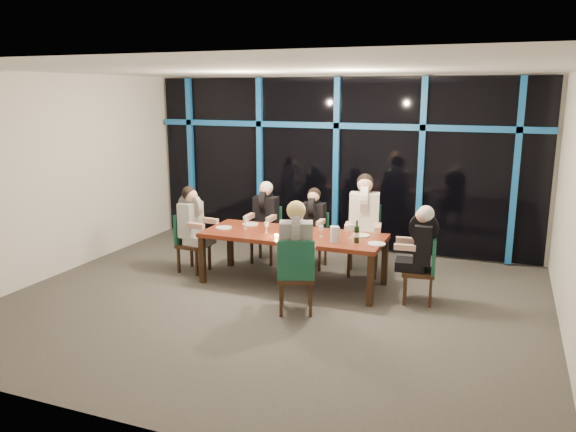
% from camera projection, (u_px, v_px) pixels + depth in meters
% --- Properties ---
extents(room, '(7.04, 7.00, 3.02)m').
position_uv_depth(room, '(270.00, 150.00, 6.99)').
color(room, '#4F4B46').
rests_on(room, ground).
extents(window_wall, '(6.86, 0.43, 2.94)m').
position_uv_depth(window_wall, '(338.00, 161.00, 9.75)').
color(window_wall, black).
rests_on(window_wall, ground).
extents(dining_table, '(2.60, 1.00, 0.75)m').
position_uv_depth(dining_table, '(293.00, 238.00, 8.01)').
color(dining_table, maroon).
rests_on(dining_table, ground).
extents(chair_far_left, '(0.42, 0.42, 0.90)m').
position_uv_depth(chair_far_left, '(267.00, 231.00, 9.16)').
color(chair_far_left, '#301C10').
rests_on(chair_far_left, ground).
extents(chair_far_mid, '(0.41, 0.41, 0.87)m').
position_uv_depth(chair_far_mid, '(314.00, 237.00, 8.88)').
color(chair_far_mid, '#301C10').
rests_on(chair_far_mid, ground).
extents(chair_far_right, '(0.57, 0.57, 1.05)m').
position_uv_depth(chair_far_right, '(364.00, 236.00, 8.53)').
color(chair_far_right, '#301C10').
rests_on(chair_far_right, ground).
extents(chair_end_left, '(0.46, 0.46, 0.91)m').
position_uv_depth(chair_end_left, '(189.00, 239.00, 8.65)').
color(chair_end_left, '#301C10').
rests_on(chair_end_left, ground).
extents(chair_end_right, '(0.46, 0.46, 0.89)m').
position_uv_depth(chair_end_right, '(425.00, 266.00, 7.33)').
color(chair_end_right, '#301C10').
rests_on(chair_end_right, ground).
extents(chair_near_mid, '(0.59, 0.59, 0.98)m').
position_uv_depth(chair_near_mid, '(296.00, 272.00, 6.94)').
color(chair_near_mid, '#301C10').
rests_on(chair_near_mid, ground).
extents(diner_far_left, '(0.45, 0.56, 0.88)m').
position_uv_depth(diner_far_left, '(265.00, 210.00, 9.01)').
color(diner_far_left, black).
rests_on(diner_far_left, ground).
extents(diner_far_mid, '(0.43, 0.54, 0.84)m').
position_uv_depth(diner_far_mid, '(313.00, 216.00, 8.74)').
color(diner_far_mid, black).
rests_on(diner_far_mid, ground).
extents(diner_far_right, '(0.57, 0.70, 1.02)m').
position_uv_depth(diner_far_right, '(364.00, 210.00, 8.36)').
color(diner_far_right, white).
rests_on(diner_far_right, ground).
extents(diner_end_left, '(0.58, 0.47, 0.88)m').
position_uv_depth(diner_end_left, '(192.00, 217.00, 8.54)').
color(diner_end_left, black).
rests_on(diner_end_left, ground).
extents(diner_end_right, '(0.58, 0.47, 0.87)m').
position_uv_depth(diner_end_right, '(421.00, 240.00, 7.27)').
color(diner_end_right, black).
rests_on(diner_end_right, ground).
extents(diner_near_mid, '(0.60, 0.67, 0.96)m').
position_uv_depth(diner_near_mid, '(296.00, 240.00, 6.93)').
color(diner_near_mid, black).
rests_on(diner_near_mid, ground).
extents(plate_far_left, '(0.24, 0.24, 0.01)m').
position_uv_depth(plate_far_left, '(250.00, 224.00, 8.53)').
color(plate_far_left, white).
rests_on(plate_far_left, dining_table).
extents(plate_far_mid, '(0.24, 0.24, 0.01)m').
position_uv_depth(plate_far_mid, '(302.00, 229.00, 8.24)').
color(plate_far_mid, white).
rests_on(plate_far_mid, dining_table).
extents(plate_far_right, '(0.24, 0.24, 0.01)m').
position_uv_depth(plate_far_right, '(361.00, 235.00, 7.87)').
color(plate_far_right, white).
rests_on(plate_far_right, dining_table).
extents(plate_end_left, '(0.24, 0.24, 0.01)m').
position_uv_depth(plate_end_left, '(224.00, 228.00, 8.31)').
color(plate_end_left, white).
rests_on(plate_end_left, dining_table).
extents(plate_end_right, '(0.24, 0.24, 0.01)m').
position_uv_depth(plate_end_right, '(377.00, 244.00, 7.44)').
color(plate_end_right, white).
rests_on(plate_end_right, dining_table).
extents(plate_near_mid, '(0.24, 0.24, 0.01)m').
position_uv_depth(plate_near_mid, '(296.00, 242.00, 7.52)').
color(plate_near_mid, white).
rests_on(plate_near_mid, dining_table).
extents(wine_bottle, '(0.07, 0.07, 0.31)m').
position_uv_depth(wine_bottle, '(357.00, 234.00, 7.49)').
color(wine_bottle, black).
rests_on(wine_bottle, dining_table).
extents(water_pitcher, '(0.13, 0.12, 0.22)m').
position_uv_depth(water_pitcher, '(335.00, 234.00, 7.52)').
color(water_pitcher, silver).
rests_on(water_pitcher, dining_table).
extents(tea_light, '(0.06, 0.06, 0.03)m').
position_uv_depth(tea_light, '(276.00, 236.00, 7.82)').
color(tea_light, '#FFAE4C').
rests_on(tea_light, dining_table).
extents(wine_glass_a, '(0.06, 0.06, 0.16)m').
position_uv_depth(wine_glass_a, '(266.00, 225.00, 8.02)').
color(wine_glass_a, silver).
rests_on(wine_glass_a, dining_table).
extents(wine_glass_b, '(0.06, 0.06, 0.16)m').
position_uv_depth(wine_glass_b, '(298.00, 225.00, 7.99)').
color(wine_glass_b, silver).
rests_on(wine_glass_b, dining_table).
extents(wine_glass_c, '(0.06, 0.06, 0.16)m').
position_uv_depth(wine_glass_c, '(321.00, 229.00, 7.81)').
color(wine_glass_c, white).
rests_on(wine_glass_c, dining_table).
extents(wine_glass_d, '(0.07, 0.07, 0.18)m').
position_uv_depth(wine_glass_d, '(245.00, 220.00, 8.24)').
color(wine_glass_d, white).
rests_on(wine_glass_d, dining_table).
extents(wine_glass_e, '(0.07, 0.07, 0.19)m').
position_uv_depth(wine_glass_e, '(351.00, 228.00, 7.76)').
color(wine_glass_e, white).
rests_on(wine_glass_e, dining_table).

